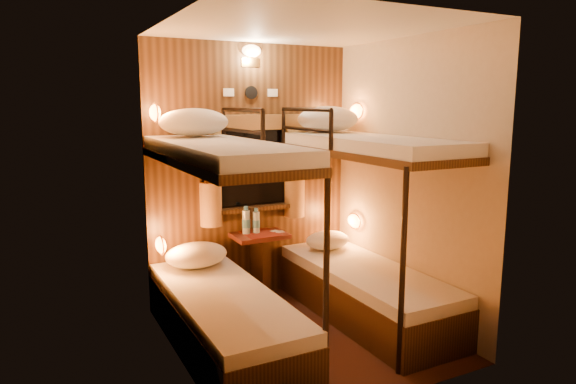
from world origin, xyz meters
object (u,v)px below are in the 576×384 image
bunk_left (223,279)px  bottle_right (256,222)px  table (260,258)px  bunk_right (366,256)px  bottle_left (246,222)px

bunk_left → bottle_right: bunk_left is taller
bunk_left → table: (0.65, 0.78, -0.14)m
bunk_right → bottle_left: size_ratio=7.21×
bunk_left → bunk_right: same height
table → bottle_right: 0.34m
bottle_left → bottle_right: (0.09, -0.01, -0.01)m
bunk_right → bottle_left: 1.15m
bunk_right → bottle_left: bunk_right is taller
table → bottle_right: (-0.02, 0.03, 0.34)m
table → bottle_right: bearing=121.4°
bunk_right → bottle_right: size_ratio=7.95×
table → bottle_right: bottle_right is taller
bottle_right → table: bearing=-58.6°
bottle_left → bunk_right: bearing=-47.4°
bunk_left → bottle_right: size_ratio=7.95×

